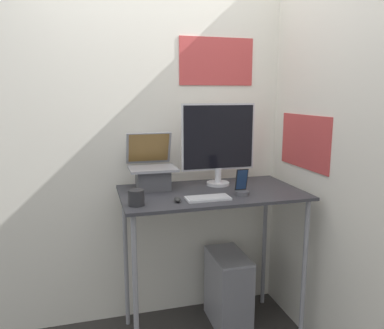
# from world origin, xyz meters

# --- Properties ---
(wall_back) EXTENTS (6.00, 0.06, 2.60)m
(wall_back) POSITION_xyz_m (0.00, 0.74, 1.30)
(wall_back) COLOR silver
(wall_back) RESTS_ON ground_plane
(wall_side_right) EXTENTS (0.06, 6.00, 2.60)m
(wall_side_right) POSITION_xyz_m (0.66, 0.00, 1.30)
(wall_side_right) COLOR silver
(wall_side_right) RESTS_ON ground_plane
(desk) EXTENTS (1.16, 0.65, 1.03)m
(desk) POSITION_xyz_m (0.00, 0.33, 0.92)
(desk) COLOR #333338
(desk) RESTS_ON ground_plane
(laptop) EXTENTS (0.30, 0.32, 0.36)m
(laptop) POSITION_xyz_m (-0.35, 0.49, 1.13)
(laptop) COLOR #4C4C51
(laptop) RESTS_ON desk
(monitor) EXTENTS (0.51, 0.16, 0.55)m
(monitor) POSITION_xyz_m (0.10, 0.47, 1.32)
(monitor) COLOR silver
(monitor) RESTS_ON desk
(keyboard) EXTENTS (0.26, 0.12, 0.02)m
(keyboard) POSITION_xyz_m (-0.08, 0.15, 1.04)
(keyboard) COLOR silver
(keyboard) RESTS_ON desk
(mouse) EXTENTS (0.04, 0.06, 0.03)m
(mouse) POSITION_xyz_m (-0.27, 0.14, 1.04)
(mouse) COLOR #262626
(mouse) RESTS_ON desk
(cell_phone) EXTENTS (0.08, 0.08, 0.16)m
(cell_phone) POSITION_xyz_m (0.15, 0.18, 1.07)
(cell_phone) COLOR #4C4C51
(cell_phone) RESTS_ON desk
(computer_tower) EXTENTS (0.23, 0.41, 0.53)m
(computer_tower) POSITION_xyz_m (0.17, 0.42, 0.26)
(computer_tower) COLOR gray
(computer_tower) RESTS_ON ground_plane
(mug) EXTENTS (0.09, 0.09, 0.09)m
(mug) POSITION_xyz_m (-0.50, 0.14, 1.07)
(mug) COLOR #262628
(mug) RESTS_ON desk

